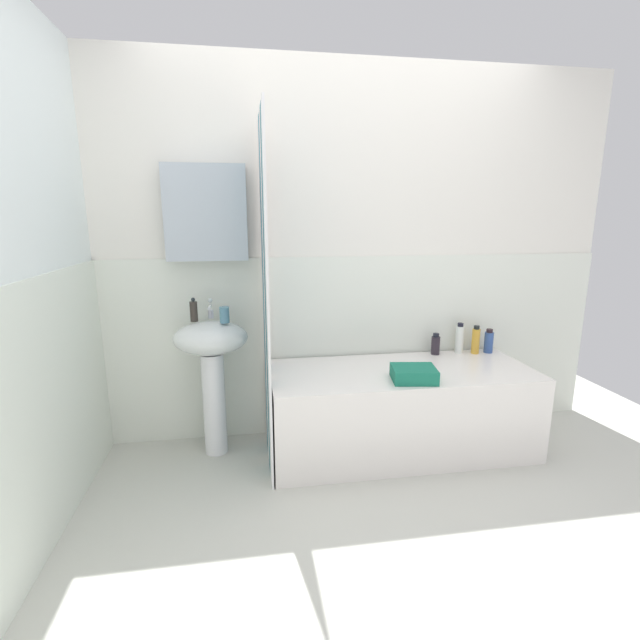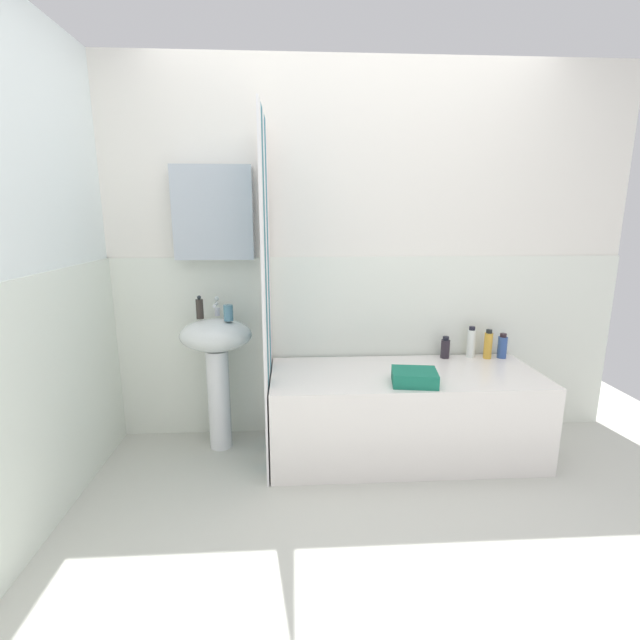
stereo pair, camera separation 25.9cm
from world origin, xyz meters
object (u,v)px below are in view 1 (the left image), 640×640
toothbrush_cup (224,315)px  conditioner_bottle (436,345)px  lotion_bottle (489,342)px  shampoo_bottle (460,339)px  bathtub (400,409)px  sink (212,358)px  towel_folded (414,374)px  soap_dispenser (194,311)px  body_wash_bottle (476,340)px

toothbrush_cup → conditioner_bottle: size_ratio=0.64×
lotion_bottle → shampoo_bottle: size_ratio=0.79×
bathtub → sink: bearing=172.9°
sink → shampoo_bottle: (1.66, 0.13, 0.01)m
toothbrush_cup → towel_folded: bearing=-15.9°
soap_dispenser → shampoo_bottle: (1.75, 0.11, -0.28)m
sink → conditioner_bottle: sink is taller
bathtub → body_wash_bottle: bearing=21.8°
soap_dispenser → body_wash_bottle: (1.86, 0.08, -0.28)m
toothbrush_cup → body_wash_bottle: size_ratio=0.48×
soap_dispenser → bathtub: bearing=-7.6°
lotion_bottle → towel_folded: size_ratio=0.67×
bathtub → toothbrush_cup: bearing=174.4°
soap_dispenser → bathtub: soap_dispenser is taller
towel_folded → soap_dispenser: bearing=163.7°
bathtub → conditioner_bottle: size_ratio=11.04×
sink → soap_dispenser: size_ratio=5.86×
body_wash_bottle → towel_folded: bearing=-144.0°
towel_folded → conditioner_bottle: bearing=54.8°
bathtub → towel_folded: towel_folded is taller
toothbrush_cup → body_wash_bottle: bearing=4.8°
sink → bathtub: sink is taller
soap_dispenser → lotion_bottle: bearing=2.5°
soap_dispenser → shampoo_bottle: 1.78m
body_wash_bottle → shampoo_bottle: size_ratio=0.93×
toothbrush_cup → bathtub: (1.06, -0.11, -0.63)m
lotion_bottle → body_wash_bottle: body_wash_bottle is taller
sink → soap_dispenser: 0.30m
sink → towel_folded: size_ratio=3.41×
soap_dispenser → lotion_bottle: 1.98m
bathtub → shampoo_bottle: size_ratio=7.70×
sink → soap_dispenser: (-0.09, 0.02, 0.29)m
toothbrush_cup → conditioner_bottle: 1.44m
soap_dispenser → lotion_bottle: size_ratio=0.86×
soap_dispenser → towel_folded: bearing=-16.3°
body_wash_bottle → towel_folded: (-0.61, -0.44, -0.05)m
soap_dispenser → towel_folded: (1.25, -0.36, -0.34)m
shampoo_bottle → conditioner_bottle: size_ratio=1.43×
body_wash_bottle → shampoo_bottle: bearing=162.1°
shampoo_bottle → towel_folded: (-0.51, -0.48, -0.06)m
shampoo_bottle → lotion_bottle: bearing=-7.6°
bathtub → body_wash_bottle: body_wash_bottle is taller
shampoo_bottle → towel_folded: size_ratio=0.85×
sink → bathtub: (1.15, -0.14, -0.35)m
lotion_bottle → conditioner_bottle: (-0.38, 0.02, -0.01)m
bathtub → lotion_bottle: (0.71, 0.25, 0.34)m
sink → lotion_bottle: sink is taller
toothbrush_cup → lotion_bottle: 1.80m
soap_dispenser → towel_folded: size_ratio=0.58×
lotion_bottle → shampoo_bottle: shampoo_bottle is taller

